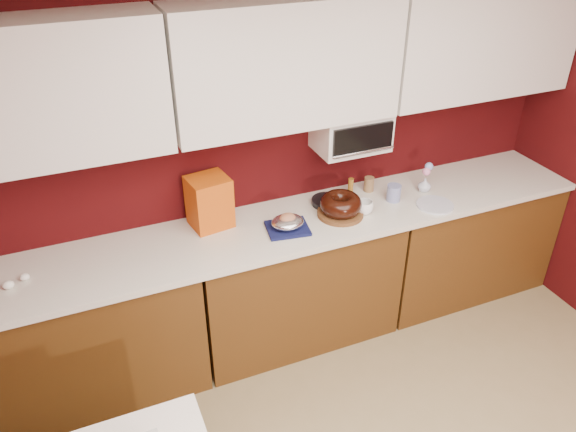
% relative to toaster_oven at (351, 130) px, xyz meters
% --- Properties ---
extents(wall_back, '(4.00, 0.02, 2.50)m').
position_rel_toaster_oven_xyz_m(wall_back, '(-0.45, 0.15, -0.12)').
color(wall_back, '#3E0809').
rests_on(wall_back, floor).
extents(base_cabinet_left, '(1.31, 0.58, 0.86)m').
position_rel_toaster_oven_xyz_m(base_cabinet_left, '(-1.78, -0.17, -0.95)').
color(base_cabinet_left, '#523010').
rests_on(base_cabinet_left, floor).
extents(base_cabinet_center, '(1.31, 0.58, 0.86)m').
position_rel_toaster_oven_xyz_m(base_cabinet_center, '(-0.45, -0.17, -0.95)').
color(base_cabinet_center, '#523010').
rests_on(base_cabinet_center, floor).
extents(base_cabinet_right, '(1.31, 0.58, 0.86)m').
position_rel_toaster_oven_xyz_m(base_cabinet_right, '(0.88, -0.17, -0.95)').
color(base_cabinet_right, '#523010').
rests_on(base_cabinet_right, floor).
extents(countertop, '(4.00, 0.62, 0.04)m').
position_rel_toaster_oven_xyz_m(countertop, '(-0.45, -0.17, -0.49)').
color(countertop, silver).
rests_on(countertop, base_cabinet_center).
extents(upper_cabinet_left, '(1.31, 0.33, 0.70)m').
position_rel_toaster_oven_xyz_m(upper_cabinet_left, '(-1.78, -0.02, 0.48)').
color(upper_cabinet_left, white).
rests_on(upper_cabinet_left, wall_back).
extents(upper_cabinet_center, '(1.31, 0.33, 0.70)m').
position_rel_toaster_oven_xyz_m(upper_cabinet_center, '(-0.45, -0.02, 0.48)').
color(upper_cabinet_center, white).
rests_on(upper_cabinet_center, wall_back).
extents(upper_cabinet_right, '(1.31, 0.33, 0.70)m').
position_rel_toaster_oven_xyz_m(upper_cabinet_right, '(0.88, -0.02, 0.48)').
color(upper_cabinet_right, white).
rests_on(upper_cabinet_right, wall_back).
extents(toaster_oven, '(0.45, 0.30, 0.25)m').
position_rel_toaster_oven_xyz_m(toaster_oven, '(0.00, 0.00, 0.00)').
color(toaster_oven, white).
rests_on(toaster_oven, upper_cabinet_center).
extents(toaster_oven_door, '(0.40, 0.02, 0.18)m').
position_rel_toaster_oven_xyz_m(toaster_oven_door, '(0.00, -0.16, 0.00)').
color(toaster_oven_door, black).
rests_on(toaster_oven_door, toaster_oven).
extents(toaster_oven_handle, '(0.42, 0.02, 0.02)m').
position_rel_toaster_oven_xyz_m(toaster_oven_handle, '(0.00, -0.18, -0.07)').
color(toaster_oven_handle, silver).
rests_on(toaster_oven_handle, toaster_oven).
extents(cake_base, '(0.33, 0.33, 0.03)m').
position_rel_toaster_oven_xyz_m(cake_base, '(-0.15, -0.20, -0.46)').
color(cake_base, brown).
rests_on(cake_base, countertop).
extents(bundt_cake, '(0.31, 0.31, 0.11)m').
position_rel_toaster_oven_xyz_m(bundt_cake, '(-0.15, -0.20, -0.39)').
color(bundt_cake, black).
rests_on(bundt_cake, cake_base).
extents(navy_towel, '(0.28, 0.25, 0.02)m').
position_rel_toaster_oven_xyz_m(navy_towel, '(-0.53, -0.23, -0.47)').
color(navy_towel, '#121644').
rests_on(navy_towel, countertop).
extents(foil_ham_nest, '(0.25, 0.23, 0.07)m').
position_rel_toaster_oven_xyz_m(foil_ham_nest, '(-0.53, -0.23, -0.42)').
color(foil_ham_nest, white).
rests_on(foil_ham_nest, navy_towel).
extents(roasted_ham, '(0.11, 0.09, 0.07)m').
position_rel_toaster_oven_xyz_m(roasted_ham, '(-0.53, -0.23, -0.40)').
color(roasted_ham, tan).
rests_on(roasted_ham, foil_ham_nest).
extents(pandoro_box, '(0.26, 0.25, 0.32)m').
position_rel_toaster_oven_xyz_m(pandoro_box, '(-0.94, 0.01, -0.32)').
color(pandoro_box, '#B5300C').
rests_on(pandoro_box, countertop).
extents(dark_pan, '(0.25, 0.25, 0.04)m').
position_rel_toaster_oven_xyz_m(dark_pan, '(-0.17, -0.04, -0.46)').
color(dark_pan, black).
rests_on(dark_pan, countertop).
extents(coffee_mug, '(0.14, 0.14, 0.11)m').
position_rel_toaster_oven_xyz_m(coffee_mug, '(-0.00, -0.24, -0.42)').
color(coffee_mug, white).
rests_on(coffee_mug, countertop).
extents(blue_jar, '(0.12, 0.12, 0.11)m').
position_rel_toaster_oven_xyz_m(blue_jar, '(0.26, -0.17, -0.42)').
color(blue_jar, navy).
rests_on(blue_jar, countertop).
extents(flower_vase, '(0.09, 0.09, 0.11)m').
position_rel_toaster_oven_xyz_m(flower_vase, '(0.52, -0.14, -0.42)').
color(flower_vase, silver).
rests_on(flower_vase, countertop).
extents(flower_pink, '(0.05, 0.05, 0.05)m').
position_rel_toaster_oven_xyz_m(flower_pink, '(0.52, -0.14, -0.33)').
color(flower_pink, pink).
rests_on(flower_pink, flower_vase).
extents(flower_blue, '(0.06, 0.06, 0.06)m').
position_rel_toaster_oven_xyz_m(flower_blue, '(0.55, -0.12, -0.30)').
color(flower_blue, '#8FA6E5').
rests_on(flower_blue, flower_vase).
extents(china_plate, '(0.29, 0.29, 0.01)m').
position_rel_toaster_oven_xyz_m(china_plate, '(0.47, -0.34, -0.47)').
color(china_plate, silver).
rests_on(china_plate, countertop).
extents(amber_bottle, '(0.04, 0.04, 0.11)m').
position_rel_toaster_oven_xyz_m(amber_bottle, '(0.04, 0.03, -0.42)').
color(amber_bottle, '#9C661C').
rests_on(amber_bottle, countertop).
extents(paper_cup, '(0.09, 0.09, 0.10)m').
position_rel_toaster_oven_xyz_m(paper_cup, '(0.17, 0.01, -0.42)').
color(paper_cup, brown).
rests_on(paper_cup, countertop).
extents(egg_left, '(0.07, 0.06, 0.05)m').
position_rel_toaster_oven_xyz_m(egg_left, '(-2.08, -0.19, -0.45)').
color(egg_left, white).
rests_on(egg_left, countertop).
extents(egg_right, '(0.06, 0.05, 0.04)m').
position_rel_toaster_oven_xyz_m(egg_right, '(-2.00, -0.15, -0.46)').
color(egg_right, white).
rests_on(egg_right, countertop).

